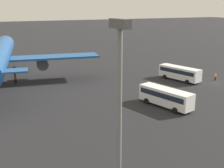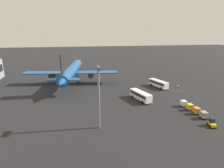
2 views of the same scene
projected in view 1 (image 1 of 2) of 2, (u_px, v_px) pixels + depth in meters
The scene contains 5 objects.
ground_plane at pixel (215, 82), 64.26m from camera, with size 600.00×600.00×0.00m, color #232326.
shuttle_bus_near at pixel (180, 72), 65.71m from camera, with size 10.65×5.14×3.20m.
shuttle_bus_far at pixel (166, 96), 48.39m from camera, with size 10.43×5.09×3.20m.
worker_person at pixel (215, 77), 65.87m from camera, with size 0.38×0.38×1.74m.
light_pole at pixel (119, 88), 24.83m from camera, with size 2.80×0.70×15.88m.
Camera 1 is at (-45.11, 48.71, 16.88)m, focal length 45.00 mm.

